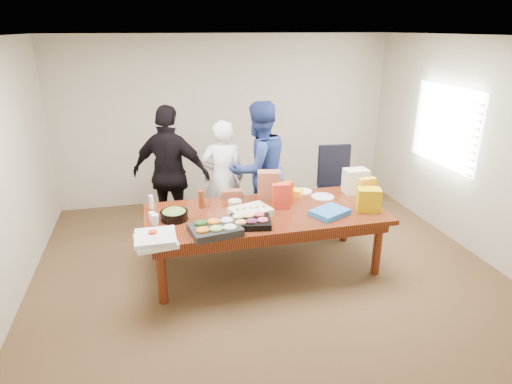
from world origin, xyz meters
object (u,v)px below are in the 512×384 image
object	(u,v)px
person_center	(223,179)
sheet_cake	(251,212)
person_right	(259,169)
office_chair	(339,190)
salad_bowl	(174,215)
conference_table	(265,240)

from	to	relation	value
person_center	sheet_cake	distance (m)	1.15
sheet_cake	person_right	bearing A→B (deg)	52.99
office_chair	person_center	xyz separation A→B (m)	(-1.67, 0.17, 0.25)
person_right	salad_bowl	distance (m)	1.60
office_chair	person_center	bearing A→B (deg)	179.65
person_center	person_right	bearing A→B (deg)	175.62
sheet_cake	conference_table	bearing A→B (deg)	-4.97
office_chair	sheet_cake	bearing A→B (deg)	-142.27
office_chair	person_right	bearing A→B (deg)	-179.34
office_chair	person_right	size ratio (longest dim) A/B	0.60
conference_table	office_chair	xyz separation A→B (m)	(1.35, 0.93, 0.19)
person_right	sheet_cake	bearing A→B (deg)	50.56
conference_table	sheet_cake	world-z (taller)	sheet_cake
person_center	person_right	xyz separation A→B (m)	(0.50, -0.07, 0.12)
person_right	sheet_cake	world-z (taller)	person_right
office_chair	conference_table	bearing A→B (deg)	-140.04
office_chair	sheet_cake	xyz separation A→B (m)	(-1.54, -0.97, 0.22)
person_center	office_chair	bearing A→B (deg)	177.99
office_chair	salad_bowl	size ratio (longest dim) A/B	3.65
office_chair	person_center	size ratio (longest dim) A/B	0.69
conference_table	person_center	world-z (taller)	person_center
conference_table	sheet_cake	distance (m)	0.46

